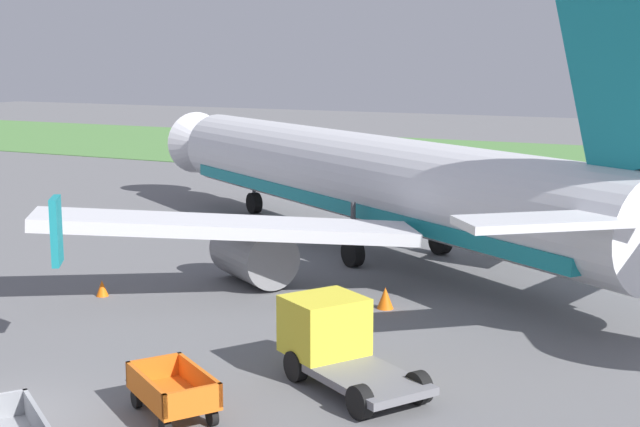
{
  "coord_description": "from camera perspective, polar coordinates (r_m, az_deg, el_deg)",
  "views": [
    {
      "loc": [
        15.46,
        -13.71,
        8.23
      ],
      "look_at": [
        1.51,
        13.79,
        2.8
      ],
      "focal_mm": 50.23,
      "sensor_mm": 36.0,
      "label": 1
    }
  ],
  "objects": [
    {
      "name": "airplane",
      "position": [
        37.43,
        3.73,
        2.02
      ],
      "size": [
        33.65,
        28.17,
        11.34
      ],
      "color": "silver",
      "rests_on": "ground"
    },
    {
      "name": "traffic_cone_mid_apron",
      "position": [
        29.73,
        4.18,
        -5.38
      ],
      "size": [
        0.55,
        0.55,
        0.73
      ],
      "primitive_type": "cone",
      "color": "orange",
      "rests_on": "ground"
    },
    {
      "name": "traffic_cone_near_plane",
      "position": [
        32.09,
        -13.71,
        -4.65
      ],
      "size": [
        0.43,
        0.43,
        0.56
      ],
      "primitive_type": "cone",
      "color": "orange",
      "rests_on": "ground"
    },
    {
      "name": "baggage_cart_second_in_row",
      "position": [
        21.32,
        -9.36,
        -11.11
      ],
      "size": [
        3.39,
        2.54,
        1.07
      ],
      "color": "orange",
      "rests_on": "ground"
    },
    {
      "name": "service_truck_beside_carts",
      "position": [
        23.07,
        0.94,
        -8.01
      ],
      "size": [
        4.73,
        3.87,
        2.1
      ],
      "color": "slate",
      "rests_on": "ground"
    },
    {
      "name": "grass_strip",
      "position": [
        73.3,
        14.58,
        3.24
      ],
      "size": [
        220.0,
        28.0,
        0.06
      ],
      "primitive_type": "cube",
      "color": "#518442",
      "rests_on": "ground"
    }
  ]
}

